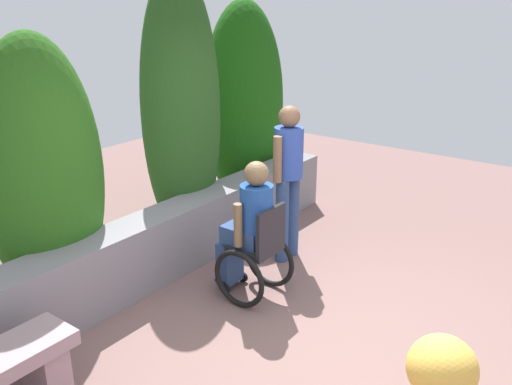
# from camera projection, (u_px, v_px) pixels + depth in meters

# --- Properties ---
(ground_plane) EXTENTS (12.72, 12.72, 0.00)m
(ground_plane) POSITION_uv_depth(u_px,v_px,m) (306.00, 354.00, 4.31)
(ground_plane) COLOR #7B5B56
(stone_retaining_wall) EXTENTS (5.90, 0.41, 0.68)m
(stone_retaining_wall) POSITION_uv_depth(u_px,v_px,m) (142.00, 253.00, 5.24)
(stone_retaining_wall) COLOR gray
(stone_retaining_wall) RESTS_ON ground
(hedge_backdrop) EXTENTS (6.48, 1.07, 3.01)m
(hedge_backdrop) POSITION_uv_depth(u_px,v_px,m) (107.00, 145.00, 5.32)
(hedge_backdrop) COLOR #2B602D
(hedge_backdrop) RESTS_ON ground
(person_in_wheelchair) EXTENTS (0.53, 0.66, 1.33)m
(person_in_wheelchair) POSITION_uv_depth(u_px,v_px,m) (252.00, 235.00, 4.96)
(person_in_wheelchair) COLOR black
(person_in_wheelchair) RESTS_ON ground
(person_standing_companion) EXTENTS (0.49, 0.30, 1.66)m
(person_standing_companion) POSITION_uv_depth(u_px,v_px,m) (288.00, 173.00, 5.60)
(person_standing_companion) COLOR navy
(person_standing_companion) RESTS_ON ground
(flower_pot_red_accent) EXTENTS (0.45, 0.45, 0.65)m
(flower_pot_red_accent) POSITION_uv_depth(u_px,v_px,m) (441.00, 378.00, 3.49)
(flower_pot_red_accent) COLOR #605658
(flower_pot_red_accent) RESTS_ON ground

